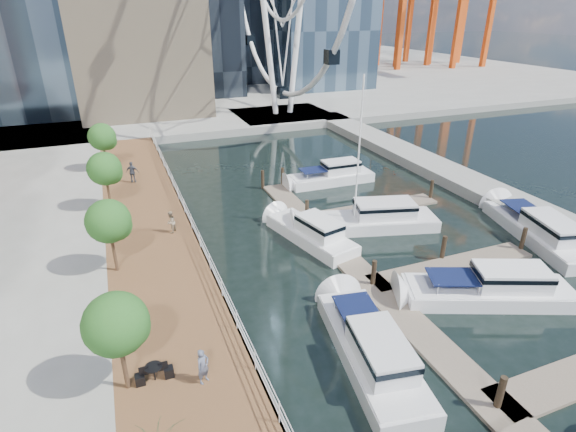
# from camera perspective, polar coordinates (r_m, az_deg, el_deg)

# --- Properties ---
(ground) EXTENTS (520.00, 520.00, 0.00)m
(ground) POSITION_cam_1_polar(r_m,az_deg,el_deg) (21.96, 15.11, -21.14)
(ground) COLOR black
(ground) RESTS_ON ground
(boardwalk) EXTENTS (6.00, 60.00, 1.00)m
(boardwalk) POSITION_cam_1_polar(r_m,az_deg,el_deg) (30.57, -16.32, -5.59)
(boardwalk) COLOR brown
(boardwalk) RESTS_ON ground
(seawall) EXTENTS (0.25, 60.00, 1.00)m
(seawall) POSITION_cam_1_polar(r_m,az_deg,el_deg) (30.85, -10.80, -4.67)
(seawall) COLOR #595954
(seawall) RESTS_ON ground
(land_far) EXTENTS (200.00, 114.00, 1.00)m
(land_far) POSITION_cam_1_polar(r_m,az_deg,el_deg) (115.04, -16.98, 16.46)
(land_far) COLOR gray
(land_far) RESTS_ON ground
(breakwater) EXTENTS (4.00, 60.00, 1.00)m
(breakwater) POSITION_cam_1_polar(r_m,az_deg,el_deg) (46.30, 21.03, 4.33)
(breakwater) COLOR gray
(breakwater) RESTS_ON ground
(pier) EXTENTS (14.00, 12.00, 1.00)m
(pier) POSITION_cam_1_polar(r_m,az_deg,el_deg) (69.72, -0.66, 12.54)
(pier) COLOR gray
(pier) RESTS_ON ground
(railing) EXTENTS (0.10, 60.00, 1.05)m
(railing) POSITION_cam_1_polar(r_m,az_deg,el_deg) (30.35, -11.14, -3.01)
(railing) COLOR white
(railing) RESTS_ON boardwalk
(floating_docks) EXTENTS (16.00, 34.00, 2.60)m
(floating_docks) POSITION_cam_1_polar(r_m,az_deg,el_deg) (32.03, 16.49, -4.15)
(floating_docks) COLOR #6D6051
(floating_docks) RESTS_ON ground
(street_trees) EXTENTS (2.60, 42.60, 4.60)m
(street_trees) POSITION_cam_1_polar(r_m,az_deg,el_deg) (27.97, -21.86, -0.63)
(street_trees) COLOR #3F2B1C
(street_trees) RESTS_ON ground
(yacht_foreground) EXTENTS (10.77, 6.59, 2.15)m
(yacht_foreground) POSITION_cam_1_polar(r_m,az_deg,el_deg) (29.14, 23.85, -9.67)
(yacht_foreground) COLOR white
(yacht_foreground) RESTS_ON ground
(pedestrian_near) EXTENTS (0.73, 0.66, 1.67)m
(pedestrian_near) POSITION_cam_1_polar(r_m,az_deg,el_deg) (20.20, -10.74, -18.25)
(pedestrian_near) COLOR #51586D
(pedestrian_near) RESTS_ON boardwalk
(pedestrian_mid) EXTENTS (0.96, 0.99, 1.61)m
(pedestrian_mid) POSITION_cam_1_polar(r_m,az_deg,el_deg) (32.63, -14.67, -0.77)
(pedestrian_mid) COLOR gray
(pedestrian_mid) RESTS_ON boardwalk
(pedestrian_far) EXTENTS (1.24, 0.83, 1.95)m
(pedestrian_far) POSITION_cam_1_polar(r_m,az_deg,el_deg) (43.20, -19.16, 5.29)
(pedestrian_far) COLOR #383D47
(pedestrian_far) RESTS_ON boardwalk
(moored_yachts) EXTENTS (23.17, 37.44, 11.50)m
(moored_yachts) POSITION_cam_1_polar(r_m,az_deg,el_deg) (33.37, 13.63, -3.52)
(moored_yachts) COLOR silver
(moored_yachts) RESTS_ON ground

